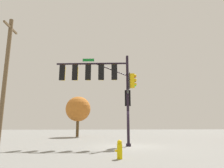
% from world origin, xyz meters
% --- Properties ---
extents(ground_plane, '(120.00, 120.00, 0.00)m').
position_xyz_m(ground_plane, '(0.00, 0.00, 0.00)').
color(ground_plane, slate).
extents(signal_pole_assembly, '(6.18, 1.45, 6.81)m').
position_xyz_m(signal_pole_assembly, '(1.76, -0.29, 4.85)').
color(signal_pole_assembly, black).
rests_on(signal_pole_assembly, ground_plane).
extents(utility_pole, '(0.26, 1.80, 8.64)m').
position_xyz_m(utility_pole, '(8.33, 1.46, 4.48)').
color(utility_pole, brown).
rests_on(utility_pole, ground_plane).
extents(fire_hydrant, '(0.33, 0.24, 0.83)m').
position_xyz_m(fire_hydrant, '(1.37, 5.43, 0.41)').
color(fire_hydrant, '#DBBD07').
rests_on(fire_hydrant, ground_plane).
extents(tree_near, '(3.31, 3.31, 5.29)m').
position_xyz_m(tree_near, '(4.56, -12.51, 3.62)').
color(tree_near, '#523D20').
rests_on(tree_near, ground_plane).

